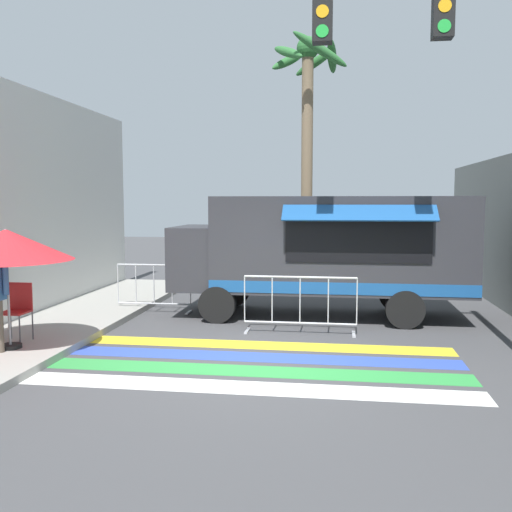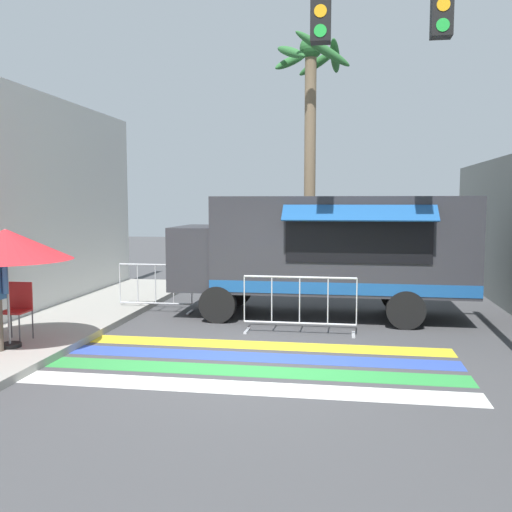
{
  "view_description": "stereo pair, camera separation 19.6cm",
  "coord_description": "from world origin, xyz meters",
  "px_view_note": "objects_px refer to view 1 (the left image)",
  "views": [
    {
      "loc": [
        1.22,
        -8.52,
        2.5
      ],
      "look_at": [
        -0.35,
        2.49,
        1.43
      ],
      "focal_mm": 40.0,
      "sensor_mm": 36.0,
      "label": 1
    },
    {
      "loc": [
        1.41,
        -8.49,
        2.5
      ],
      "look_at": [
        -0.35,
        2.49,
        1.43
      ],
      "focal_mm": 40.0,
      "sensor_mm": 36.0,
      "label": 2
    }
  ],
  "objects_px": {
    "patio_umbrella": "(6,245)",
    "barricade_side": "(154,289)",
    "traffic_signal_pole": "(447,68)",
    "barricade_front": "(300,305)",
    "palm_tree": "(308,115)",
    "folding_chair": "(17,306)",
    "food_truck": "(318,247)"
  },
  "relations": [
    {
      "from": "folding_chair",
      "to": "barricade_front",
      "type": "xyz_separation_m",
      "value": [
        4.69,
        1.75,
        -0.18
      ]
    },
    {
      "from": "food_truck",
      "to": "barricade_front",
      "type": "bearing_deg",
      "value": -99.58
    },
    {
      "from": "barricade_front",
      "to": "barricade_side",
      "type": "relative_size",
      "value": 1.25
    },
    {
      "from": "food_truck",
      "to": "patio_umbrella",
      "type": "bearing_deg",
      "value": -140.97
    },
    {
      "from": "patio_umbrella",
      "to": "palm_tree",
      "type": "height_order",
      "value": "palm_tree"
    },
    {
      "from": "patio_umbrella",
      "to": "barricade_side",
      "type": "height_order",
      "value": "patio_umbrella"
    },
    {
      "from": "food_truck",
      "to": "patio_umbrella",
      "type": "relative_size",
      "value": 3.0
    },
    {
      "from": "food_truck",
      "to": "barricade_side",
      "type": "height_order",
      "value": "food_truck"
    },
    {
      "from": "folding_chair",
      "to": "barricade_front",
      "type": "distance_m",
      "value": 5.01
    },
    {
      "from": "food_truck",
      "to": "barricade_front",
      "type": "xyz_separation_m",
      "value": [
        -0.28,
        -1.66,
        -0.97
      ]
    },
    {
      "from": "patio_umbrella",
      "to": "folding_chair",
      "type": "bearing_deg",
      "value": 106.54
    },
    {
      "from": "patio_umbrella",
      "to": "barricade_front",
      "type": "xyz_separation_m",
      "value": [
        4.55,
        2.25,
        -1.26
      ]
    },
    {
      "from": "food_truck",
      "to": "barricade_side",
      "type": "distance_m",
      "value": 3.8
    },
    {
      "from": "folding_chair",
      "to": "barricade_side",
      "type": "bearing_deg",
      "value": 54.77
    },
    {
      "from": "food_truck",
      "to": "folding_chair",
      "type": "relative_size",
      "value": 6.38
    },
    {
      "from": "food_truck",
      "to": "barricade_front",
      "type": "distance_m",
      "value": 1.95
    },
    {
      "from": "barricade_front",
      "to": "palm_tree",
      "type": "xyz_separation_m",
      "value": [
        -0.15,
        4.92,
        4.26
      ]
    },
    {
      "from": "traffic_signal_pole",
      "to": "barricade_front",
      "type": "xyz_separation_m",
      "value": [
        -2.35,
        1.18,
        -4.03
      ]
    },
    {
      "from": "patio_umbrella",
      "to": "folding_chair",
      "type": "xyz_separation_m",
      "value": [
        -0.15,
        0.5,
        -1.08
      ]
    },
    {
      "from": "folding_chair",
      "to": "palm_tree",
      "type": "bearing_deg",
      "value": 41.67
    },
    {
      "from": "folding_chair",
      "to": "barricade_front",
      "type": "height_order",
      "value": "folding_chair"
    },
    {
      "from": "patio_umbrella",
      "to": "palm_tree",
      "type": "xyz_separation_m",
      "value": [
        4.4,
        7.16,
        3.0
      ]
    },
    {
      "from": "food_truck",
      "to": "traffic_signal_pole",
      "type": "xyz_separation_m",
      "value": [
        2.07,
        -2.84,
        3.05
      ]
    },
    {
      "from": "food_truck",
      "to": "patio_umbrella",
      "type": "height_order",
      "value": "food_truck"
    },
    {
      "from": "traffic_signal_pole",
      "to": "barricade_front",
      "type": "distance_m",
      "value": 4.81
    },
    {
      "from": "folding_chair",
      "to": "barricade_side",
      "type": "relative_size",
      "value": 0.58
    },
    {
      "from": "food_truck",
      "to": "barricade_side",
      "type": "xyz_separation_m",
      "value": [
        -3.67,
        -0.06,
        -0.99
      ]
    },
    {
      "from": "folding_chair",
      "to": "barricade_front",
      "type": "relative_size",
      "value": 0.46
    },
    {
      "from": "folding_chair",
      "to": "traffic_signal_pole",
      "type": "bearing_deg",
      "value": -9.35
    },
    {
      "from": "traffic_signal_pole",
      "to": "palm_tree",
      "type": "bearing_deg",
      "value": 112.25
    },
    {
      "from": "traffic_signal_pole",
      "to": "patio_umbrella",
      "type": "distance_m",
      "value": 7.5
    },
    {
      "from": "traffic_signal_pole",
      "to": "barricade_side",
      "type": "xyz_separation_m",
      "value": [
        -5.74,
        2.78,
        -4.04
      ]
    }
  ]
}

